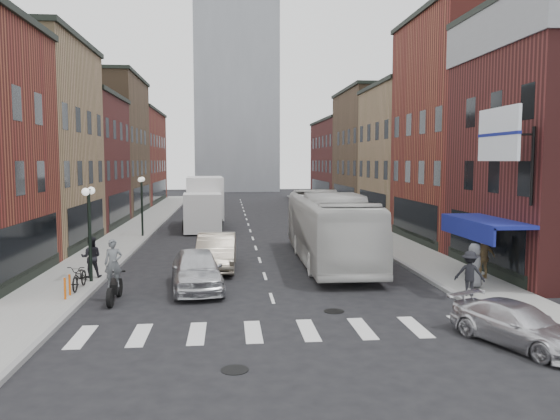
% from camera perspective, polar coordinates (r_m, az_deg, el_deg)
% --- Properties ---
extents(ground, '(160.00, 160.00, 0.00)m').
position_cam_1_polar(ground, '(20.01, -0.61, -9.92)').
color(ground, black).
rests_on(ground, ground).
extents(sidewalk_left, '(3.00, 74.00, 0.15)m').
position_cam_1_polar(sidewalk_left, '(42.13, -14.82, -1.98)').
color(sidewalk_left, gray).
rests_on(sidewalk_left, ground).
extents(sidewalk_right, '(3.00, 74.00, 0.15)m').
position_cam_1_polar(sidewalk_right, '(42.79, 8.27, -1.76)').
color(sidewalk_right, gray).
rests_on(sidewalk_right, ground).
extents(curb_left, '(0.20, 74.00, 0.16)m').
position_cam_1_polar(curb_left, '(41.92, -12.79, -2.08)').
color(curb_left, gray).
rests_on(curb_left, ground).
extents(curb_right, '(0.20, 74.00, 0.16)m').
position_cam_1_polar(curb_right, '(42.47, 6.30, -1.89)').
color(curb_right, gray).
rests_on(curb_right, ground).
extents(crosswalk_stripes, '(12.00, 2.20, 0.01)m').
position_cam_1_polar(crosswalk_stripes, '(17.15, 0.26, -12.53)').
color(crosswalk_stripes, silver).
rests_on(crosswalk_stripes, ground).
extents(bldg_left_mid_b, '(10.30, 10.20, 10.30)m').
position_cam_1_polar(bldg_left_mid_b, '(45.27, -22.72, 4.72)').
color(bldg_left_mid_b, '#4F1D1C').
rests_on(bldg_left_mid_b, ground).
extents(bldg_left_far_a, '(10.30, 12.20, 13.30)m').
position_cam_1_polar(bldg_left_far_a, '(55.89, -19.43, 6.38)').
color(bldg_left_far_a, '#503B28').
rests_on(bldg_left_far_a, ground).
extents(bldg_left_far_b, '(10.30, 16.20, 11.30)m').
position_cam_1_polar(bldg_left_far_b, '(69.55, -16.62, 5.34)').
color(bldg_left_far_b, maroon).
rests_on(bldg_left_far_b, ground).
extents(bldg_right_mid_a, '(10.30, 10.20, 14.30)m').
position_cam_1_polar(bldg_right_mid_a, '(37.22, 21.28, 7.83)').
color(bldg_right_mid_a, maroon).
rests_on(bldg_right_mid_a, ground).
extents(bldg_right_mid_b, '(10.30, 10.20, 11.30)m').
position_cam_1_polar(bldg_right_mid_b, '(46.34, 15.63, 5.55)').
color(bldg_right_mid_b, '#987B53').
rests_on(bldg_right_mid_b, ground).
extents(bldg_right_far_a, '(10.30, 12.20, 12.30)m').
position_cam_1_polar(bldg_right_far_a, '(56.75, 11.63, 6.04)').
color(bldg_right_far_a, '#503B28').
rests_on(bldg_right_far_a, ground).
extents(bldg_right_far_b, '(10.30, 16.20, 10.30)m').
position_cam_1_polar(bldg_right_far_b, '(70.25, 8.25, 5.10)').
color(bldg_right_far_b, '#4F1D1C').
rests_on(bldg_right_far_b, ground).
extents(awning_blue, '(1.80, 5.00, 0.78)m').
position_cam_1_polar(awning_blue, '(24.31, 20.30, -1.25)').
color(awning_blue, navy).
rests_on(awning_blue, ground).
extents(billboard_sign, '(1.52, 3.00, 3.70)m').
position_cam_1_polar(billboard_sign, '(22.25, 22.05, 7.17)').
color(billboard_sign, black).
rests_on(billboard_sign, ground).
extents(distant_tower, '(14.00, 14.00, 50.00)m').
position_cam_1_polar(distant_tower, '(99.25, -4.61, 16.69)').
color(distant_tower, '#9399A0').
rests_on(distant_tower, ground).
extents(streetlamp_near, '(0.32, 1.22, 4.11)m').
position_cam_1_polar(streetlamp_near, '(24.07, -19.31, -0.60)').
color(streetlamp_near, black).
rests_on(streetlamp_near, ground).
extents(streetlamp_far, '(0.32, 1.22, 4.11)m').
position_cam_1_polar(streetlamp_far, '(37.76, -14.25, 1.54)').
color(streetlamp_far, black).
rests_on(streetlamp_far, ground).
extents(bike_rack, '(0.08, 0.68, 0.80)m').
position_cam_1_polar(bike_rack, '(21.90, -21.33, -7.47)').
color(bike_rack, '#D8590C').
rests_on(bike_rack, sidewalk_left).
extents(box_truck, '(3.08, 9.14, 3.92)m').
position_cam_1_polar(box_truck, '(42.30, -7.92, 0.70)').
color(box_truck, silver).
rests_on(box_truck, ground).
extents(motorcycle_rider, '(0.70, 2.31, 2.35)m').
position_cam_1_polar(motorcycle_rider, '(21.08, -16.97, -6.30)').
color(motorcycle_rider, black).
rests_on(motorcycle_rider, ground).
extents(transit_bus, '(3.27, 12.94, 3.59)m').
position_cam_1_polar(transit_bus, '(28.00, 5.15, -1.85)').
color(transit_bus, silver).
rests_on(transit_bus, ground).
extents(sedan_left_near, '(2.50, 5.06, 1.66)m').
position_cam_1_polar(sedan_left_near, '(22.38, -8.71, -6.18)').
color(sedan_left_near, silver).
rests_on(sedan_left_near, ground).
extents(sedan_left_far, '(1.95, 5.20, 1.70)m').
position_cam_1_polar(sedan_left_far, '(26.47, -6.66, -4.34)').
color(sedan_left_far, '#B4A792').
rests_on(sedan_left_far, ground).
extents(curb_car, '(3.13, 4.39, 1.18)m').
position_cam_1_polar(curb_car, '(17.13, 23.57, -10.93)').
color(curb_car, silver).
rests_on(curb_car, ground).
extents(parked_bicycle, '(0.66, 1.86, 0.97)m').
position_cam_1_polar(parked_bicycle, '(23.11, -20.20, -6.56)').
color(parked_bicycle, black).
rests_on(parked_bicycle, sidewalk_left).
extents(ped_left_solo, '(0.91, 0.58, 1.78)m').
position_cam_1_polar(ped_left_solo, '(25.14, -19.12, -4.66)').
color(ped_left_solo, black).
rests_on(ped_left_solo, sidewalk_left).
extents(ped_right_a, '(1.21, 0.94, 1.68)m').
position_cam_1_polar(ped_right_a, '(21.83, 19.21, -6.26)').
color(ped_right_a, black).
rests_on(ped_right_a, sidewalk_right).
extents(ped_right_b, '(1.13, 0.64, 1.85)m').
position_cam_1_polar(ped_right_b, '(25.11, 20.47, -4.64)').
color(ped_right_b, olive).
rests_on(ped_right_b, sidewalk_right).
extents(ped_right_c, '(1.04, 0.92, 1.79)m').
position_cam_1_polar(ped_right_c, '(23.16, 19.65, -5.50)').
color(ped_right_c, '#5B5E63').
rests_on(ped_right_c, sidewalk_right).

